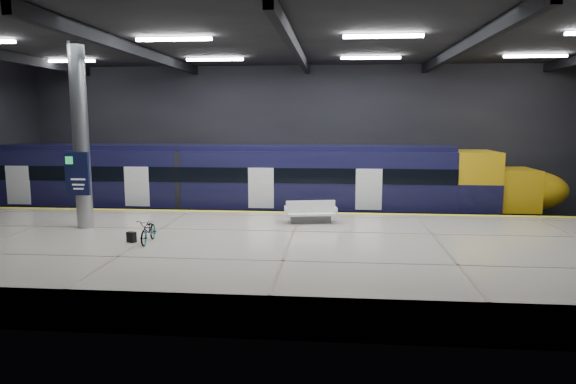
# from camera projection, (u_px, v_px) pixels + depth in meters

# --- Properties ---
(ground) EXTENTS (30.00, 30.00, 0.00)m
(ground) POSITION_uv_depth(u_px,v_px,m) (296.00, 253.00, 20.07)
(ground) COLOR black
(ground) RESTS_ON ground
(room_shell) EXTENTS (30.10, 16.10, 8.05)m
(room_shell) POSITION_uv_depth(u_px,v_px,m) (296.00, 105.00, 19.27)
(room_shell) COLOR black
(room_shell) RESTS_ON ground
(platform) EXTENTS (30.00, 11.00, 1.10)m
(platform) POSITION_uv_depth(u_px,v_px,m) (290.00, 256.00, 17.53)
(platform) COLOR #BAB09D
(platform) RESTS_ON ground
(safety_strip) EXTENTS (30.00, 0.40, 0.01)m
(safety_strip) POSITION_uv_depth(u_px,v_px,m) (300.00, 213.00, 22.62)
(safety_strip) COLOR yellow
(safety_strip) RESTS_ON platform
(rails) EXTENTS (30.00, 1.52, 0.16)m
(rails) POSITION_uv_depth(u_px,v_px,m) (304.00, 223.00, 25.48)
(rails) COLOR gray
(rails) RESTS_ON ground
(train) EXTENTS (29.40, 2.84, 3.79)m
(train) POSITION_uv_depth(u_px,v_px,m) (241.00, 183.00, 25.48)
(train) COLOR black
(train) RESTS_ON ground
(bench) EXTENTS (2.15, 1.22, 0.90)m
(bench) POSITION_uv_depth(u_px,v_px,m) (311.00, 215.00, 20.43)
(bench) COLOR #595B60
(bench) RESTS_ON platform
(bicycle) EXTENTS (0.65, 1.59, 0.81)m
(bicycle) POSITION_uv_depth(u_px,v_px,m) (149.00, 231.00, 17.13)
(bicycle) COLOR #99999E
(bicycle) RESTS_ON platform
(pannier_bag) EXTENTS (0.35, 0.28, 0.35)m
(pannier_bag) POSITION_uv_depth(u_px,v_px,m) (131.00, 237.00, 17.22)
(pannier_bag) COLOR black
(pannier_bag) RESTS_ON platform
(info_column) EXTENTS (0.90, 0.78, 6.90)m
(info_column) POSITION_uv_depth(u_px,v_px,m) (80.00, 139.00, 19.15)
(info_column) COLOR #9EA0A5
(info_column) RESTS_ON platform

